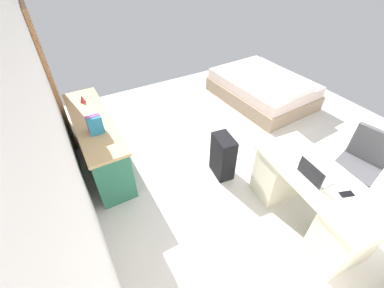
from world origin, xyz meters
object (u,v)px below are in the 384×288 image
(laptop, at_px, (314,175))
(suitcase_black, at_px, (223,156))
(desk, at_px, (310,198))
(figurine_small, at_px, (82,99))
(bed, at_px, (262,89))
(cell_phone_near_laptop, at_px, (347,194))
(computer_mouse, at_px, (298,160))
(credenza, at_px, (98,142))
(office_chair, at_px, (356,169))

(laptop, bearing_deg, suitcase_black, 17.09)
(desk, xyz_separation_m, figurine_small, (2.68, 1.83, 0.45))
(laptop, bearing_deg, bed, -32.95)
(bed, distance_m, cell_phone_near_laptop, 3.11)
(computer_mouse, bearing_deg, cell_phone_near_laptop, -169.14)
(figurine_small, bearing_deg, cell_phone_near_laptop, -147.76)
(credenza, bearing_deg, laptop, -140.83)
(credenza, bearing_deg, bed, -85.51)
(suitcase_black, bearing_deg, credenza, 60.89)
(suitcase_black, height_order, figurine_small, figurine_small)
(office_chair, distance_m, credenza, 3.43)
(bed, xyz_separation_m, computer_mouse, (-2.15, 1.49, 0.51))
(office_chair, distance_m, bed, 2.50)
(computer_mouse, distance_m, figurine_small, 3.01)
(credenza, bearing_deg, cell_phone_near_laptop, -142.77)
(office_chair, relative_size, cell_phone_near_laptop, 6.91)
(office_chair, height_order, computer_mouse, office_chair)
(office_chair, bearing_deg, figurine_small, 45.11)
(suitcase_black, bearing_deg, office_chair, -123.31)
(credenza, relative_size, computer_mouse, 18.00)
(bed, xyz_separation_m, figurine_small, (0.25, 3.31, 0.59))
(credenza, xyz_separation_m, laptop, (-2.14, -1.75, 0.39))
(credenza, height_order, computer_mouse, credenza)
(office_chair, distance_m, figurine_small, 3.79)
(office_chair, relative_size, suitcase_black, 1.47)
(figurine_small, bearing_deg, laptop, -146.58)
(office_chair, bearing_deg, cell_phone_near_laptop, 110.58)
(bed, xyz_separation_m, laptop, (-2.40, 1.56, 0.54))
(desk, bearing_deg, suitcase_black, 20.51)
(office_chair, xyz_separation_m, bed, (2.41, -0.64, -0.18))
(credenza, bearing_deg, desk, -139.93)
(credenza, bearing_deg, computer_mouse, -136.18)
(credenza, distance_m, bed, 3.32)
(credenza, xyz_separation_m, cell_phone_near_laptop, (-2.46, -1.87, 0.35))
(cell_phone_near_laptop, bearing_deg, suitcase_black, 37.44)
(computer_mouse, bearing_deg, office_chair, -101.73)
(suitcase_black, bearing_deg, cell_phone_near_laptop, -154.27)
(suitcase_black, distance_m, figurine_small, 2.17)
(desk, xyz_separation_m, office_chair, (0.02, -0.84, 0.04))
(laptop, relative_size, cell_phone_near_laptop, 2.42)
(office_chair, distance_m, laptop, 0.99)
(bed, height_order, laptop, laptop)
(credenza, height_order, figurine_small, figurine_small)
(computer_mouse, height_order, figurine_small, figurine_small)
(office_chair, xyz_separation_m, cell_phone_near_laptop, (-0.30, 0.80, 0.32))
(desk, bearing_deg, credenza, 40.07)
(office_chair, distance_m, suitcase_black, 1.67)
(bed, xyz_separation_m, cell_phone_near_laptop, (-2.72, 1.44, 0.50))
(suitcase_black, relative_size, cell_phone_near_laptop, 4.70)
(desk, relative_size, laptop, 4.54)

